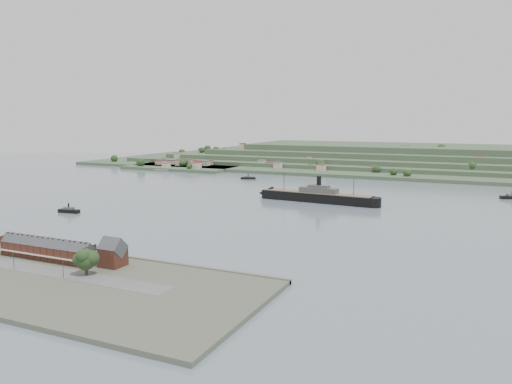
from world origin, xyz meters
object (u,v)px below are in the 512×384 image
at_px(terrace_row, 47,249).
at_px(fig_tree, 86,259).
at_px(gabled_building, 113,253).
at_px(steamship, 313,196).
at_px(tugboat, 69,210).

xyz_separation_m(terrace_row, fig_tree, (36.18, -11.91, 2.61)).
bearing_deg(gabled_building, fig_tree, -94.74).
height_order(terrace_row, gabled_building, gabled_building).
relative_size(steamship, fig_tree, 9.05).
distance_m(tugboat, fig_tree, 169.13).
relative_size(gabled_building, fig_tree, 1.15).
bearing_deg(fig_tree, tugboat, 137.45).
height_order(gabled_building, steamship, steamship).
height_order(terrace_row, steamship, steamship).
xyz_separation_m(gabled_building, fig_tree, (-1.32, -15.93, 1.27)).
bearing_deg(fig_tree, gabled_building, 85.26).
xyz_separation_m(steamship, fig_tree, (-26.19, -238.18, 4.56)).
height_order(tugboat, fig_tree, fig_tree).
distance_m(gabled_building, fig_tree, 16.04).
height_order(terrace_row, tugboat, terrace_row).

